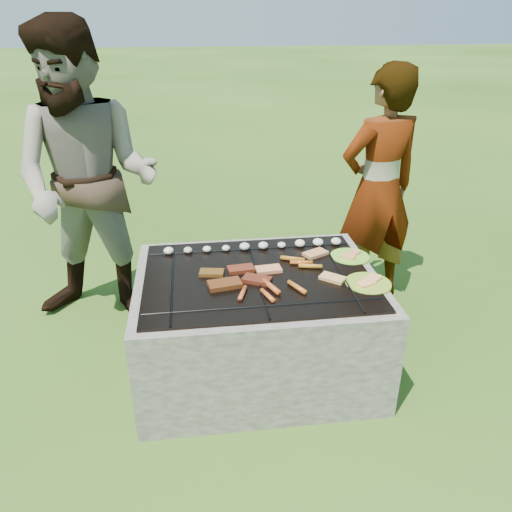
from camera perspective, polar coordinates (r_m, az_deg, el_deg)
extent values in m
plane|color=#244411|center=(3.01, 0.13, -12.46)|extent=(60.00, 60.00, 0.00)
cube|color=#A79F94|center=(3.18, -0.84, -3.63)|extent=(1.30, 0.18, 0.60)
cube|color=#9D968B|center=(2.51, 1.40, -12.90)|extent=(1.30, 0.18, 0.60)
cube|color=gray|center=(2.83, -11.31, -8.39)|extent=(0.18, 0.64, 0.60)
cube|color=#A39B91|center=(2.95, 11.05, -6.79)|extent=(0.18, 0.64, 0.60)
cube|color=black|center=(2.87, 0.13, -8.71)|extent=(0.94, 0.64, 0.48)
sphere|color=#FF5914|center=(2.75, 0.14, -4.95)|extent=(0.10, 0.10, 0.10)
cube|color=black|center=(2.68, 0.14, -2.27)|extent=(1.20, 0.90, 0.01)
cylinder|color=black|center=(2.66, -9.53, -2.73)|extent=(0.01, 0.88, 0.01)
cylinder|color=black|center=(2.67, 0.14, -2.16)|extent=(0.01, 0.88, 0.01)
cylinder|color=black|center=(2.76, 9.43, -1.56)|extent=(0.01, 0.88, 0.01)
cylinder|color=black|center=(2.40, 1.15, -5.76)|extent=(1.18, 0.01, 0.01)
cylinder|color=black|center=(2.96, -0.68, 0.76)|extent=(1.18, 0.01, 0.01)
ellipsoid|color=beige|center=(2.94, -9.95, 0.60)|extent=(0.06, 0.06, 0.04)
ellipsoid|color=beige|center=(2.94, -7.79, 0.68)|extent=(0.05, 0.05, 0.03)
ellipsoid|color=#EEE8CA|center=(2.94, -5.62, 0.80)|extent=(0.05, 0.05, 0.03)
ellipsoid|color=beige|center=(2.94, -3.46, 0.91)|extent=(0.05, 0.05, 0.03)
ellipsoid|color=beige|center=(2.95, -1.31, 1.11)|extent=(0.06, 0.06, 0.04)
ellipsoid|color=beige|center=(2.96, 0.83, 1.22)|extent=(0.06, 0.06, 0.04)
ellipsoid|color=white|center=(2.98, 2.95, 1.27)|extent=(0.05, 0.05, 0.03)
ellipsoid|color=white|center=(3.00, 5.04, 1.46)|extent=(0.06, 0.06, 0.04)
ellipsoid|color=white|center=(3.02, 7.10, 1.58)|extent=(0.06, 0.06, 0.04)
ellipsoid|color=beige|center=(3.05, 9.13, 1.67)|extent=(0.06, 0.06, 0.04)
cube|color=brown|center=(2.69, -5.09, -1.91)|extent=(0.14, 0.09, 0.02)
cube|color=maroon|center=(2.71, -1.73, -1.49)|extent=(0.15, 0.09, 0.02)
cube|color=brown|center=(2.56, -3.59, -3.23)|extent=(0.18, 0.12, 0.02)
cube|color=maroon|center=(2.61, 0.09, -2.71)|extent=(0.17, 0.14, 0.02)
cylinder|color=orange|center=(2.82, 4.20, -0.32)|extent=(0.14, 0.07, 0.03)
cylinder|color=orange|center=(2.79, 5.20, -0.75)|extent=(0.13, 0.04, 0.02)
cylinder|color=orange|center=(2.75, 6.24, -1.16)|extent=(0.13, 0.05, 0.02)
cylinder|color=#EE4627|center=(2.54, 1.75, -3.52)|extent=(0.08, 0.15, 0.03)
cylinder|color=orange|center=(2.54, 4.72, -3.57)|extent=(0.08, 0.13, 0.03)
cylinder|color=#DF4524|center=(2.49, -1.53, -4.24)|extent=(0.06, 0.13, 0.02)
cylinder|color=orange|center=(2.46, 1.35, -4.53)|extent=(0.06, 0.12, 0.02)
cube|color=tan|center=(2.71, 1.44, -1.53)|extent=(0.14, 0.09, 0.02)
cube|color=#EBD578|center=(2.66, 8.74, -2.50)|extent=(0.15, 0.14, 0.02)
cube|color=tan|center=(2.91, 6.81, 0.29)|extent=(0.16, 0.13, 0.02)
cylinder|color=#ABD533|center=(2.93, 10.66, -0.11)|extent=(0.29, 0.29, 0.01)
cube|color=#DEB971|center=(2.90, 10.43, -0.06)|extent=(0.10, 0.09, 0.01)
cube|color=#F2AD7C|center=(2.95, 11.13, 0.33)|extent=(0.09, 0.09, 0.01)
cylinder|color=gold|center=(2.66, 12.68, -3.13)|extent=(0.28, 0.28, 0.02)
cube|color=#F3B57C|center=(2.63, 12.44, -3.11)|extent=(0.10, 0.08, 0.01)
cube|color=#E1B173|center=(2.68, 13.18, -2.59)|extent=(0.12, 0.11, 0.02)
imported|color=gray|center=(3.46, 13.82, 7.37)|extent=(0.67, 0.53, 1.62)
imported|color=gray|center=(3.25, -18.61, 7.94)|extent=(1.05, 0.91, 1.88)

